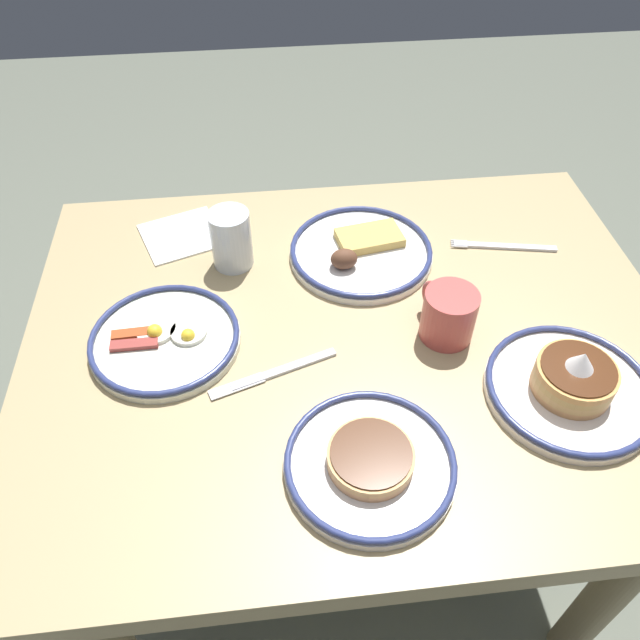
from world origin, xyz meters
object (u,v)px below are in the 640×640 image
at_px(plate_near_main, 360,251).
at_px(fork_near, 503,246).
at_px(butter_knife, 274,373).
at_px(plate_center_pancakes, 571,385).
at_px(plate_far_companion, 165,339).
at_px(drinking_glass, 231,242).
at_px(plate_far_side, 370,462).
at_px(coffee_mug, 448,314).
at_px(paper_napkin, 182,235).

bearing_deg(plate_near_main, fork_near, 179.45).
bearing_deg(butter_knife, plate_near_main, -123.82).
height_order(plate_center_pancakes, plate_far_companion, plate_center_pancakes).
xyz_separation_m(plate_far_companion, fork_near, (-0.64, -0.18, -0.01)).
bearing_deg(plate_near_main, plate_center_pancakes, 126.67).
height_order(plate_near_main, fork_near, plate_near_main).
xyz_separation_m(plate_center_pancakes, drinking_glass, (0.51, -0.37, 0.03)).
bearing_deg(drinking_glass, butter_knife, 101.93).
bearing_deg(plate_near_main, plate_far_side, 82.74).
bearing_deg(plate_center_pancakes, butter_knife, -11.29).
bearing_deg(coffee_mug, plate_far_side, 55.07).
relative_size(plate_near_main, plate_far_side, 1.12).
bearing_deg(coffee_mug, plate_far_companion, -3.37).
distance_m(plate_far_side, butter_knife, 0.22).
bearing_deg(plate_far_side, butter_knife, -56.14).
bearing_deg(plate_far_companion, paper_napkin, -92.88).
xyz_separation_m(plate_center_pancakes, paper_napkin, (0.62, -0.47, -0.02)).
bearing_deg(plate_far_companion, plate_near_main, -152.51).
bearing_deg(drinking_glass, plate_far_side, 111.46).
bearing_deg(coffee_mug, fork_near, -129.03).
xyz_separation_m(fork_near, butter_knife, (0.47, 0.27, -0.00)).
xyz_separation_m(plate_near_main, coffee_mug, (-0.11, 0.22, 0.03)).
bearing_deg(plate_near_main, drinking_glass, -2.51).
xyz_separation_m(paper_napkin, fork_near, (-0.63, 0.11, 0.00)).
xyz_separation_m(plate_near_main, fork_near, (-0.28, 0.00, -0.01)).
bearing_deg(fork_near, plate_far_companion, 16.00).
height_order(plate_center_pancakes, coffee_mug, plate_center_pancakes).
xyz_separation_m(plate_far_companion, drinking_glass, (-0.12, -0.20, 0.04)).
xyz_separation_m(plate_far_companion, butter_knife, (-0.18, 0.09, -0.01)).
distance_m(plate_center_pancakes, drinking_glass, 0.64).
bearing_deg(fork_near, plate_far_side, 53.10).
bearing_deg(paper_napkin, fork_near, 170.31).
relative_size(plate_far_companion, drinking_glass, 2.21).
xyz_separation_m(plate_near_main, paper_napkin, (0.35, -0.10, -0.01)).
distance_m(plate_center_pancakes, paper_napkin, 0.77).
height_order(paper_napkin, butter_knife, butter_knife).
bearing_deg(coffee_mug, paper_napkin, -34.99).
bearing_deg(paper_napkin, plate_near_main, 163.12).
bearing_deg(plate_center_pancakes, fork_near, -92.08).
distance_m(drinking_glass, butter_knife, 0.29).
xyz_separation_m(plate_near_main, butter_knife, (0.18, 0.27, -0.01)).
height_order(plate_far_companion, plate_far_side, plate_far_side).
bearing_deg(butter_knife, coffee_mug, -168.86).
height_order(plate_near_main, butter_knife, plate_near_main).
bearing_deg(fork_near, drinking_glass, -1.45).
height_order(plate_far_companion, butter_knife, plate_far_companion).
height_order(plate_near_main, plate_far_side, plate_near_main).
bearing_deg(drinking_glass, paper_napkin, -42.60).
xyz_separation_m(drinking_glass, paper_napkin, (0.10, -0.09, -0.05)).
xyz_separation_m(plate_far_companion, paper_napkin, (-0.01, -0.29, -0.01)).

